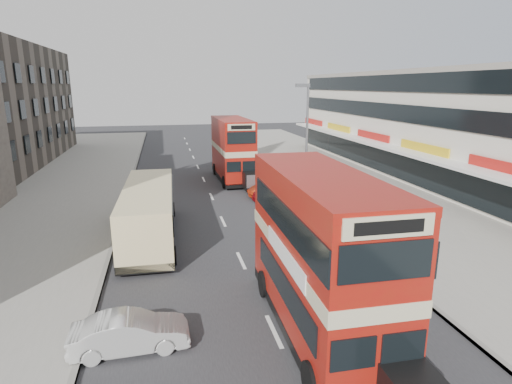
{
  "coord_description": "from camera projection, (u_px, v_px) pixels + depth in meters",
  "views": [
    {
      "loc": [
        -3.29,
        -10.05,
        8.0
      ],
      "look_at": [
        0.53,
        7.16,
        3.52
      ],
      "focal_mm": 29.46,
      "sensor_mm": 36.0,
      "label": 1
    }
  ],
  "objects": [
    {
      "name": "pavement_left",
      "position": [
        36.0,
        205.0,
        28.56
      ],
      "size": [
        12.0,
        90.0,
        0.15
      ],
      "primitive_type": "cube",
      "color": "gray",
      "rests_on": "ground"
    },
    {
      "name": "pedestrian_near",
      "position": [
        339.0,
        196.0,
        26.9
      ],
      "size": [
        0.8,
        0.61,
        1.96
      ],
      "primitive_type": "imported",
      "rotation": [
        0.0,
        0.0,
        3.31
      ],
      "color": "gray",
      "rests_on": "pavement_right"
    },
    {
      "name": "coach",
      "position": [
        149.0,
        211.0,
        22.27
      ],
      "size": [
        2.77,
        9.95,
        2.62
      ],
      "rotation": [
        0.0,
        0.0,
        -0.02
      ],
      "color": "black",
      "rests_on": "ground"
    },
    {
      "name": "pavement_right",
      "position": [
        361.0,
        187.0,
        33.6
      ],
      "size": [
        12.0,
        90.0,
        0.15
      ],
      "primitive_type": "cube",
      "color": "gray",
      "rests_on": "ground"
    },
    {
      "name": "commercial_row",
      "position": [
        439.0,
        125.0,
        36.02
      ],
      "size": [
        9.9,
        46.2,
        9.3
      ],
      "color": "beige",
      "rests_on": "ground"
    },
    {
      "name": "kerb_right",
      "position": [
        290.0,
        191.0,
        32.36
      ],
      "size": [
        0.2,
        90.0,
        0.16
      ],
      "primitive_type": "cube",
      "color": "gray",
      "rests_on": "ground"
    },
    {
      "name": "car_right_a",
      "position": [
        279.0,
        192.0,
        30.04
      ],
      "size": [
        4.18,
        2.13,
        1.16
      ],
      "primitive_type": "imported",
      "rotation": [
        0.0,
        0.0,
        -1.7
      ],
      "color": "maroon",
      "rests_on": "ground"
    },
    {
      "name": "ground",
      "position": [
        292.0,
        370.0,
        12.18
      ],
      "size": [
        160.0,
        160.0,
        0.0
      ],
      "primitive_type": "plane",
      "color": "#28282B",
      "rests_on": "ground"
    },
    {
      "name": "street_lamp",
      "position": [
        306.0,
        133.0,
        29.4
      ],
      "size": [
        1.0,
        0.2,
        8.12
      ],
      "color": "slate",
      "rests_on": "ground"
    },
    {
      "name": "bus_second",
      "position": [
        233.0,
        149.0,
        36.01
      ],
      "size": [
        2.66,
        9.3,
        5.11
      ],
      "rotation": [
        0.0,
        0.0,
        3.16
      ],
      "color": "black",
      "rests_on": "ground"
    },
    {
      "name": "car_right_c",
      "position": [
        241.0,
        157.0,
        44.38
      ],
      "size": [
        4.15,
        1.99,
        1.37
      ],
      "primitive_type": "imported",
      "rotation": [
        0.0,
        0.0,
        -1.67
      ],
      "color": "#60AEC1",
      "rests_on": "ground"
    },
    {
      "name": "cyclist",
      "position": [
        250.0,
        176.0,
        34.39
      ],
      "size": [
        0.85,
        1.97,
        2.33
      ],
      "rotation": [
        0.0,
        0.0,
        -0.1
      ],
      "color": "gray",
      "rests_on": "ground"
    },
    {
      "name": "car_right_b",
      "position": [
        275.0,
        189.0,
        30.97
      ],
      "size": [
        4.21,
        2.13,
        1.14
      ],
      "primitive_type": "imported",
      "rotation": [
        0.0,
        0.0,
        -1.63
      ],
      "color": "red",
      "rests_on": "ground"
    },
    {
      "name": "kerb_left",
      "position": [
        126.0,
        200.0,
        29.8
      ],
      "size": [
        0.2,
        90.0,
        0.16
      ],
      "primitive_type": "cube",
      "color": "gray",
      "rests_on": "ground"
    },
    {
      "name": "car_left_front",
      "position": [
        130.0,
        333.0,
        12.96
      ],
      "size": [
        3.62,
        1.35,
        1.18
      ],
      "primitive_type": "imported",
      "rotation": [
        0.0,
        0.0,
        1.6
      ],
      "color": "beige",
      "rests_on": "ground"
    },
    {
      "name": "bus_main",
      "position": [
        320.0,
        254.0,
        13.51
      ],
      "size": [
        2.72,
        9.49,
        5.21
      ],
      "rotation": [
        0.0,
        0.0,
        3.13
      ],
      "color": "black",
      "rests_on": "ground"
    },
    {
      "name": "road_surface",
      "position": [
        212.0,
        197.0,
        31.1
      ],
      "size": [
        12.0,
        90.0,
        0.01
      ],
      "primitive_type": "cube",
      "color": "#28282B",
      "rests_on": "ground"
    }
  ]
}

